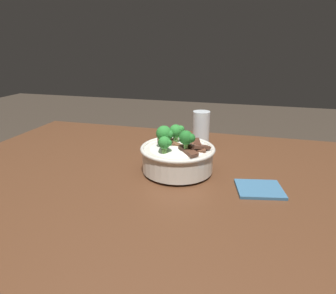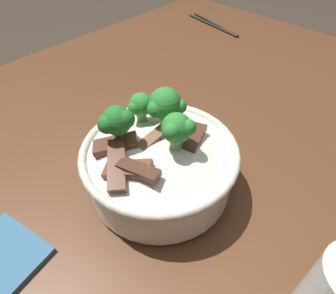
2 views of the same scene
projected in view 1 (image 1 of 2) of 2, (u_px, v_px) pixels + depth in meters
name	position (u px, v px, depth m)	size (l,w,h in m)	color
dining_table	(153.00, 204.00, 0.88)	(1.40, 1.01, 0.74)	#56331E
rice_bowl	(177.00, 154.00, 0.87)	(0.23, 0.23, 0.15)	silver
drinking_glass	(201.00, 131.00, 1.10)	(0.07, 0.07, 0.14)	white
folded_napkin	(259.00, 188.00, 0.78)	(0.12, 0.10, 0.01)	#386689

